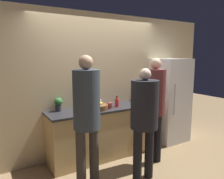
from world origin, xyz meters
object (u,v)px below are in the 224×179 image
(refrigerator, at_px, (170,100))
(person_right, at_px, (154,102))
(person_left, at_px, (87,112))
(person_center, at_px, (144,113))
(bottle_red, at_px, (117,102))
(cup_red, at_px, (110,105))
(fruit_bowl, at_px, (99,107))
(bottle_clear, at_px, (136,99))
(utensil_crock, at_px, (99,102))
(potted_plant, at_px, (58,104))

(refrigerator, height_order, person_right, person_right)
(refrigerator, bearing_deg, person_left, -161.85)
(person_left, bearing_deg, person_center, -12.77)
(refrigerator, relative_size, person_left, 0.96)
(bottle_red, relative_size, cup_red, 2.04)
(fruit_bowl, bearing_deg, bottle_clear, 9.10)
(fruit_bowl, xyz_separation_m, utensil_crock, (0.13, 0.23, 0.02))
(person_left, distance_m, cup_red, 1.05)
(utensil_crock, bearing_deg, person_center, -83.01)
(bottle_clear, distance_m, potted_plant, 1.55)
(person_center, bearing_deg, cup_red, 92.81)
(person_left, relative_size, potted_plant, 8.10)
(person_center, xyz_separation_m, bottle_red, (0.12, 0.92, -0.03))
(refrigerator, bearing_deg, utensil_crock, 173.07)
(person_left, relative_size, bottle_red, 9.17)
(potted_plant, bearing_deg, person_center, -52.75)
(person_center, xyz_separation_m, potted_plant, (-0.88, 1.16, 0.02))
(refrigerator, distance_m, utensil_crock, 1.63)
(refrigerator, xyz_separation_m, potted_plant, (-2.36, 0.23, 0.15))
(person_center, relative_size, potted_plant, 7.30)
(refrigerator, relative_size, potted_plant, 7.77)
(person_right, height_order, bottle_clear, person_right)
(bottle_clear, height_order, cup_red, bottle_clear)
(utensil_crock, xyz_separation_m, bottle_red, (0.26, -0.21, 0.01))
(person_left, bearing_deg, utensil_crock, 54.54)
(person_center, xyz_separation_m, fruit_bowl, (-0.26, 0.90, -0.06))
(bottle_red, bearing_deg, refrigerator, 0.61)
(person_left, xyz_separation_m, person_center, (0.82, -0.18, -0.09))
(person_left, relative_size, fruit_bowl, 5.74)
(person_right, relative_size, bottle_red, 8.93)
(utensil_crock, bearing_deg, fruit_bowl, -118.39)
(fruit_bowl, bearing_deg, person_center, -73.66)
(person_right, distance_m, bottle_clear, 0.77)
(refrigerator, xyz_separation_m, fruit_bowl, (-1.74, -0.03, 0.07))
(cup_red, bearing_deg, utensil_crock, 110.86)
(bottle_clear, bearing_deg, cup_red, -166.59)
(fruit_bowl, height_order, bottle_clear, bottle_clear)
(person_left, xyz_separation_m, bottle_clear, (1.48, 0.87, -0.13))
(fruit_bowl, xyz_separation_m, potted_plant, (-0.62, 0.26, 0.08))
(refrigerator, relative_size, person_right, 0.99)
(person_left, xyz_separation_m, fruit_bowl, (0.55, 0.72, -0.15))
(person_right, xyz_separation_m, cup_red, (-0.52, 0.57, -0.12))
(fruit_bowl, xyz_separation_m, bottle_clear, (0.92, 0.15, 0.02))
(person_right, bearing_deg, cup_red, 132.13)
(refrigerator, xyz_separation_m, cup_red, (-1.52, -0.05, 0.08))
(person_right, relative_size, utensil_crock, 6.60)
(potted_plant, bearing_deg, cup_red, -18.41)
(refrigerator, xyz_separation_m, person_right, (-1.01, -0.63, 0.19))
(refrigerator, bearing_deg, fruit_bowl, -178.85)
(fruit_bowl, relative_size, potted_plant, 1.41)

